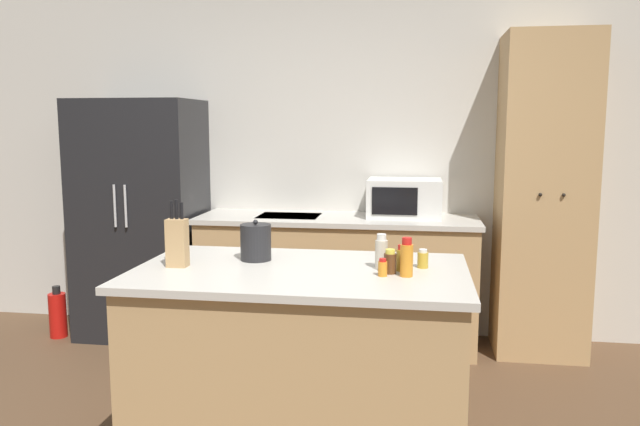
{
  "coord_description": "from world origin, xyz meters",
  "views": [
    {
      "loc": [
        0.8,
        -2.41,
        1.6
      ],
      "look_at": [
        0.21,
        1.4,
        1.05
      ],
      "focal_mm": 35.0,
      "sensor_mm": 36.0,
      "label": 1
    }
  ],
  "objects_px": {
    "spice_bottle_short_red": "(381,253)",
    "kettle": "(256,242)",
    "spice_bottle_orange_cap": "(407,258)",
    "pantry_cabinet": "(543,197)",
    "fire_extinguisher": "(58,314)",
    "refrigerator": "(141,219)",
    "knife_block": "(177,242)",
    "spice_bottle_green_herb": "(390,262)",
    "spice_bottle_pale_salt": "(423,259)",
    "spice_bottle_tall_dark": "(402,259)",
    "spice_bottle_amber_oil": "(383,268)",
    "microwave": "(404,198)"
  },
  "relations": [
    {
      "from": "microwave",
      "to": "fire_extinguisher",
      "type": "height_order",
      "value": "microwave"
    },
    {
      "from": "spice_bottle_orange_cap",
      "to": "spice_bottle_short_red",
      "type": "bearing_deg",
      "value": 132.26
    },
    {
      "from": "fire_extinguisher",
      "to": "spice_bottle_tall_dark",
      "type": "bearing_deg",
      "value": -27.5
    },
    {
      "from": "kettle",
      "to": "pantry_cabinet",
      "type": "bearing_deg",
      "value": 41.82
    },
    {
      "from": "spice_bottle_short_red",
      "to": "spice_bottle_pale_salt",
      "type": "relative_size",
      "value": 1.85
    },
    {
      "from": "spice_bottle_amber_oil",
      "to": "refrigerator",
      "type": "bearing_deg",
      "value": 138.95
    },
    {
      "from": "refrigerator",
      "to": "fire_extinguisher",
      "type": "relative_size",
      "value": 4.52
    },
    {
      "from": "refrigerator",
      "to": "spice_bottle_green_herb",
      "type": "height_order",
      "value": "refrigerator"
    },
    {
      "from": "spice_bottle_green_herb",
      "to": "fire_extinguisher",
      "type": "xyz_separation_m",
      "value": [
        -2.55,
        1.41,
        -0.8
      ]
    },
    {
      "from": "spice_bottle_green_herb",
      "to": "spice_bottle_orange_cap",
      "type": "height_order",
      "value": "spice_bottle_orange_cap"
    },
    {
      "from": "pantry_cabinet",
      "to": "kettle",
      "type": "distance_m",
      "value": 2.22
    },
    {
      "from": "knife_block",
      "to": "spice_bottle_tall_dark",
      "type": "height_order",
      "value": "knife_block"
    },
    {
      "from": "spice_bottle_tall_dark",
      "to": "spice_bottle_orange_cap",
      "type": "xyz_separation_m",
      "value": [
        0.02,
        -0.1,
        0.02
      ]
    },
    {
      "from": "microwave",
      "to": "spice_bottle_short_red",
      "type": "distance_m",
      "value": 1.62
    },
    {
      "from": "fire_extinguisher",
      "to": "knife_block",
      "type": "bearing_deg",
      "value": -42.77
    },
    {
      "from": "spice_bottle_amber_oil",
      "to": "spice_bottle_tall_dark",
      "type": "bearing_deg",
      "value": 54.16
    },
    {
      "from": "spice_bottle_orange_cap",
      "to": "fire_extinguisher",
      "type": "distance_m",
      "value": 3.12
    },
    {
      "from": "refrigerator",
      "to": "pantry_cabinet",
      "type": "distance_m",
      "value": 2.92
    },
    {
      "from": "pantry_cabinet",
      "to": "knife_block",
      "type": "xyz_separation_m",
      "value": [
        -1.98,
        -1.68,
        -0.06
      ]
    },
    {
      "from": "spice_bottle_tall_dark",
      "to": "spice_bottle_pale_salt",
      "type": "relative_size",
      "value": 1.36
    },
    {
      "from": "spice_bottle_short_red",
      "to": "fire_extinguisher",
      "type": "xyz_separation_m",
      "value": [
        -2.5,
        1.33,
        -0.83
      ]
    },
    {
      "from": "knife_block",
      "to": "spice_bottle_green_herb",
      "type": "distance_m",
      "value": 1.01
    },
    {
      "from": "knife_block",
      "to": "spice_bottle_green_herb",
      "type": "xyz_separation_m",
      "value": [
        1.01,
        0.02,
        -0.07
      ]
    },
    {
      "from": "pantry_cabinet",
      "to": "fire_extinguisher",
      "type": "distance_m",
      "value": 3.66
    },
    {
      "from": "spice_bottle_short_red",
      "to": "kettle",
      "type": "distance_m",
      "value": 0.64
    },
    {
      "from": "knife_block",
      "to": "spice_bottle_amber_oil",
      "type": "distance_m",
      "value": 0.98
    },
    {
      "from": "refrigerator",
      "to": "spice_bottle_amber_oil",
      "type": "bearing_deg",
      "value": -41.05
    },
    {
      "from": "knife_block",
      "to": "spice_bottle_pale_salt",
      "type": "bearing_deg",
      "value": 7.52
    },
    {
      "from": "spice_bottle_amber_oil",
      "to": "kettle",
      "type": "relative_size",
      "value": 0.39
    },
    {
      "from": "refrigerator",
      "to": "spice_bottle_orange_cap",
      "type": "height_order",
      "value": "refrigerator"
    },
    {
      "from": "refrigerator",
      "to": "spice_bottle_green_herb",
      "type": "bearing_deg",
      "value": -39.6
    },
    {
      "from": "spice_bottle_green_herb",
      "to": "microwave",
      "type": "bearing_deg",
      "value": 89.07
    },
    {
      "from": "refrigerator",
      "to": "spice_bottle_tall_dark",
      "type": "distance_m",
      "value": 2.52
    },
    {
      "from": "microwave",
      "to": "fire_extinguisher",
      "type": "bearing_deg",
      "value": -173.62
    },
    {
      "from": "fire_extinguisher",
      "to": "kettle",
      "type": "bearing_deg",
      "value": -33.23
    },
    {
      "from": "spice_bottle_green_herb",
      "to": "spice_bottle_pale_salt",
      "type": "distance_m",
      "value": 0.2
    },
    {
      "from": "knife_block",
      "to": "fire_extinguisher",
      "type": "relative_size",
      "value": 0.82
    },
    {
      "from": "spice_bottle_green_herb",
      "to": "spice_bottle_pale_salt",
      "type": "xyz_separation_m",
      "value": [
        0.15,
        0.13,
        -0.01
      ]
    },
    {
      "from": "knife_block",
      "to": "spice_bottle_amber_oil",
      "type": "bearing_deg",
      "value": -2.36
    },
    {
      "from": "refrigerator",
      "to": "knife_block",
      "type": "relative_size",
      "value": 5.52
    },
    {
      "from": "pantry_cabinet",
      "to": "microwave",
      "type": "relative_size",
      "value": 4.24
    },
    {
      "from": "microwave",
      "to": "knife_block",
      "type": "height_order",
      "value": "knife_block"
    },
    {
      "from": "spice_bottle_short_red",
      "to": "spice_bottle_amber_oil",
      "type": "distance_m",
      "value": 0.15
    },
    {
      "from": "spice_bottle_short_red",
      "to": "fire_extinguisher",
      "type": "height_order",
      "value": "spice_bottle_short_red"
    },
    {
      "from": "spice_bottle_orange_cap",
      "to": "knife_block",
      "type": "bearing_deg",
      "value": 178.48
    },
    {
      "from": "spice_bottle_orange_cap",
      "to": "kettle",
      "type": "xyz_separation_m",
      "value": [
        -0.75,
        0.23,
        0.01
      ]
    },
    {
      "from": "knife_block",
      "to": "kettle",
      "type": "height_order",
      "value": "knife_block"
    },
    {
      "from": "knife_block",
      "to": "kettle",
      "type": "distance_m",
      "value": 0.39
    },
    {
      "from": "knife_block",
      "to": "spice_bottle_amber_oil",
      "type": "relative_size",
      "value": 4.01
    },
    {
      "from": "spice_bottle_amber_oil",
      "to": "spice_bottle_short_red",
      "type": "bearing_deg",
      "value": 95.79
    }
  ]
}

